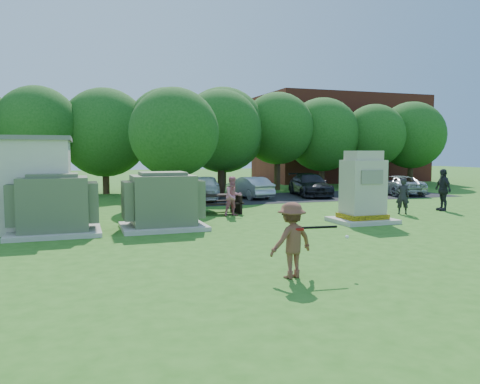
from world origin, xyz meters
name	(u,v)px	position (x,y,z in m)	size (l,w,h in m)	color
ground	(284,247)	(0.00, 0.00, 0.00)	(120.00, 120.00, 0.00)	#2D6619
brick_building	(339,139)	(18.00, 27.00, 4.00)	(15.00, 8.00, 8.00)	maroon
parking_strip	(297,197)	(7.00, 13.50, 0.01)	(20.00, 6.00, 0.01)	#232326
transformer_left	(54,206)	(-6.50, 4.50, 0.97)	(3.00, 2.40, 2.07)	beige
transformer_right	(163,202)	(-2.80, 4.50, 0.97)	(3.00, 2.40, 2.07)	beige
generator_cabinet	(363,191)	(4.94, 3.41, 1.24)	(2.33, 1.91, 2.84)	beige
picnic_table	(218,201)	(0.27, 7.89, 0.54)	(2.01, 1.51, 0.86)	black
batter	(291,240)	(-1.24, -3.12, 0.85)	(1.10, 0.63, 1.70)	brown
person_by_generator	(403,196)	(8.00, 4.88, 0.81)	(0.59, 0.39, 1.63)	black
person_at_picnic	(233,196)	(0.65, 6.78, 0.86)	(0.84, 0.65, 1.72)	#D36F85
person_walking_right	(443,190)	(10.63, 5.32, 1.00)	(1.17, 0.49, 1.99)	#26262B
car_white	(205,188)	(1.17, 13.68, 0.72)	(1.69, 4.20, 1.43)	white
car_silver_a	(249,187)	(4.00, 13.94, 0.64)	(1.36, 3.89, 1.28)	#B3B4B8
car_dark	(310,185)	(8.12, 13.99, 0.70)	(1.95, 4.79, 1.39)	black
car_silver_b	(397,185)	(13.93, 12.97, 0.62)	(2.06, 4.47, 1.24)	silver
batting_equipment	(320,229)	(-0.59, -3.20, 1.07)	(1.41, 0.24, 0.33)	black
tree_row	(194,131)	(1.75, 18.50, 4.15)	(41.30, 13.30, 7.30)	#47301E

